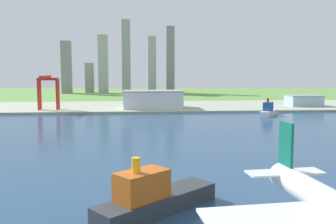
{
  "coord_description": "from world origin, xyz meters",
  "views": [
    {
      "loc": [
        -21.9,
        20.66,
        45.72
      ],
      "look_at": [
        -5.5,
        224.78,
        23.2
      ],
      "focal_mm": 39.76,
      "sensor_mm": 36.0,
      "label": 1
    }
  ],
  "objects_px": {
    "warehouse_main": "(153,99)",
    "warehouse_annex": "(304,100)",
    "container_barge": "(153,197)",
    "ferry_boat": "(269,111)",
    "port_crane_red": "(48,85)"
  },
  "relations": [
    {
      "from": "port_crane_red",
      "to": "warehouse_annex",
      "type": "height_order",
      "value": "port_crane_red"
    },
    {
      "from": "warehouse_annex",
      "to": "warehouse_main",
      "type": "bearing_deg",
      "value": -177.1
    },
    {
      "from": "container_barge",
      "to": "warehouse_main",
      "type": "bearing_deg",
      "value": 87.71
    },
    {
      "from": "warehouse_main",
      "to": "warehouse_annex",
      "type": "distance_m",
      "value": 189.73
    },
    {
      "from": "ferry_boat",
      "to": "warehouse_annex",
      "type": "distance_m",
      "value": 107.35
    },
    {
      "from": "container_barge",
      "to": "warehouse_main",
      "type": "height_order",
      "value": "warehouse_main"
    },
    {
      "from": "container_barge",
      "to": "ferry_boat",
      "type": "relative_size",
      "value": 1.19
    },
    {
      "from": "container_barge",
      "to": "port_crane_red",
      "type": "distance_m",
      "value": 328.22
    },
    {
      "from": "port_crane_red",
      "to": "container_barge",
      "type": "bearing_deg",
      "value": -71.27
    },
    {
      "from": "container_barge",
      "to": "port_crane_red",
      "type": "relative_size",
      "value": 0.95
    },
    {
      "from": "port_crane_red",
      "to": "warehouse_main",
      "type": "height_order",
      "value": "port_crane_red"
    },
    {
      "from": "port_crane_red",
      "to": "warehouse_main",
      "type": "xyz_separation_m",
      "value": [
        118.07,
        14.43,
        -17.42
      ]
    },
    {
      "from": "warehouse_annex",
      "to": "port_crane_red",
      "type": "bearing_deg",
      "value": -175.53
    },
    {
      "from": "container_barge",
      "to": "port_crane_red",
      "type": "height_order",
      "value": "port_crane_red"
    },
    {
      "from": "port_crane_red",
      "to": "warehouse_main",
      "type": "bearing_deg",
      "value": 6.97
    }
  ]
}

